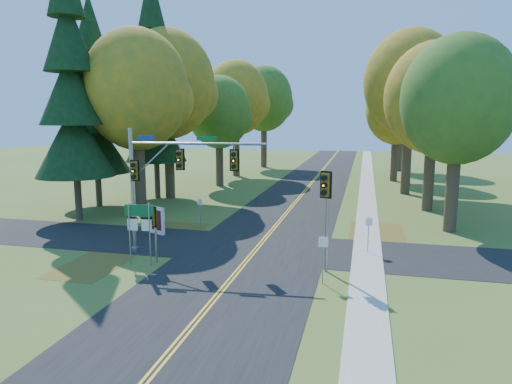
% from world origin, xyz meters
% --- Properties ---
extents(ground, '(160.00, 160.00, 0.00)m').
position_xyz_m(ground, '(0.00, 0.00, 0.00)').
color(ground, '#415D21').
rests_on(ground, ground).
extents(road_main, '(8.00, 160.00, 0.02)m').
position_xyz_m(road_main, '(0.00, 0.00, 0.01)').
color(road_main, black).
rests_on(road_main, ground).
extents(road_cross, '(60.00, 6.00, 0.02)m').
position_xyz_m(road_cross, '(0.00, 2.00, 0.01)').
color(road_cross, black).
rests_on(road_cross, ground).
extents(centerline_left, '(0.10, 160.00, 0.01)m').
position_xyz_m(centerline_left, '(-0.10, 0.00, 0.03)').
color(centerline_left, gold).
rests_on(centerline_left, road_main).
extents(centerline_right, '(0.10, 160.00, 0.01)m').
position_xyz_m(centerline_right, '(0.10, 0.00, 0.03)').
color(centerline_right, gold).
rests_on(centerline_right, road_main).
extents(sidewalk_east, '(1.60, 160.00, 0.06)m').
position_xyz_m(sidewalk_east, '(6.20, 0.00, 0.03)').
color(sidewalk_east, '#9E998E').
rests_on(sidewalk_east, ground).
extents(leaf_patch_w_near, '(4.00, 6.00, 0.00)m').
position_xyz_m(leaf_patch_w_near, '(-6.50, 4.00, 0.01)').
color(leaf_patch_w_near, brown).
rests_on(leaf_patch_w_near, ground).
extents(leaf_patch_e, '(3.50, 8.00, 0.00)m').
position_xyz_m(leaf_patch_e, '(6.80, 6.00, 0.01)').
color(leaf_patch_e, brown).
rests_on(leaf_patch_e, ground).
extents(leaf_patch_w_far, '(3.00, 5.00, 0.00)m').
position_xyz_m(leaf_patch_w_far, '(-7.50, -3.00, 0.01)').
color(leaf_patch_w_far, brown).
rests_on(leaf_patch_w_far, ground).
extents(tree_w_a, '(8.00, 8.00, 14.15)m').
position_xyz_m(tree_w_a, '(-11.13, 9.38, 9.49)').
color(tree_w_a, '#38281C').
rests_on(tree_w_a, ground).
extents(tree_e_a, '(7.20, 7.20, 12.73)m').
position_xyz_m(tree_e_a, '(11.57, 8.77, 8.53)').
color(tree_e_a, '#38281C').
rests_on(tree_e_a, ground).
extents(tree_w_b, '(8.60, 8.60, 15.38)m').
position_xyz_m(tree_w_b, '(-11.72, 16.29, 10.37)').
color(tree_w_b, '#38281C').
rests_on(tree_w_b, ground).
extents(tree_e_b, '(7.60, 7.60, 13.33)m').
position_xyz_m(tree_e_b, '(10.97, 15.58, 8.90)').
color(tree_e_b, '#38281C').
rests_on(tree_e_b, ground).
extents(tree_w_c, '(6.80, 6.80, 11.91)m').
position_xyz_m(tree_w_c, '(-9.54, 24.47, 7.94)').
color(tree_w_c, '#38281C').
rests_on(tree_w_c, ground).
extents(tree_e_c, '(8.80, 8.80, 15.79)m').
position_xyz_m(tree_e_c, '(9.88, 23.69, 10.66)').
color(tree_e_c, '#38281C').
rests_on(tree_e_c, ground).
extents(tree_w_d, '(8.20, 8.20, 14.56)m').
position_xyz_m(tree_w_d, '(-10.13, 33.18, 9.78)').
color(tree_w_d, '#38281C').
rests_on(tree_w_d, ground).
extents(tree_e_d, '(7.00, 7.00, 12.32)m').
position_xyz_m(tree_e_d, '(9.26, 32.87, 8.24)').
color(tree_e_d, '#38281C').
rests_on(tree_e_d, ground).
extents(tree_w_e, '(8.40, 8.40, 14.97)m').
position_xyz_m(tree_w_e, '(-8.92, 44.09, 10.07)').
color(tree_w_e, '#38281C').
rests_on(tree_w_e, ground).
extents(tree_e_e, '(7.80, 7.80, 13.74)m').
position_xyz_m(tree_e_e, '(10.47, 43.58, 9.19)').
color(tree_e_e, '#38281C').
rests_on(tree_e_e, ground).
extents(pine_a, '(5.60, 5.60, 19.48)m').
position_xyz_m(pine_a, '(-14.50, 6.00, 9.18)').
color(pine_a, '#38281C').
rests_on(pine_a, ground).
extents(pine_b, '(5.60, 5.60, 17.31)m').
position_xyz_m(pine_b, '(-16.00, 11.00, 8.16)').
color(pine_b, '#38281C').
rests_on(pine_b, ground).
extents(pine_c, '(5.60, 5.60, 20.56)m').
position_xyz_m(pine_c, '(-13.00, 16.00, 9.69)').
color(pine_c, '#38281C').
rests_on(pine_c, ground).
extents(traffic_mast, '(7.60, 1.11, 6.91)m').
position_xyz_m(traffic_mast, '(-4.61, -0.38, 4.44)').
color(traffic_mast, gray).
rests_on(traffic_mast, ground).
extents(east_signal_pole, '(0.57, 0.67, 5.00)m').
position_xyz_m(east_signal_pole, '(4.14, -1.41, 3.79)').
color(east_signal_pole, gray).
rests_on(east_signal_pole, ground).
extents(ped_signal_pole, '(0.47, 0.56, 3.04)m').
position_xyz_m(ped_signal_pole, '(-4.55, -2.10, 2.26)').
color(ped_signal_pole, gray).
rests_on(ped_signal_pole, ground).
extents(route_sign_cluster, '(1.51, 0.19, 3.23)m').
position_xyz_m(route_sign_cluster, '(-5.12, -2.45, 2.28)').
color(route_sign_cluster, gray).
rests_on(route_sign_cluster, ground).
extents(info_kiosk, '(1.26, 0.68, 1.80)m').
position_xyz_m(info_kiosk, '(-7.07, 3.51, 0.89)').
color(info_kiosk, white).
rests_on(info_kiosk, ground).
extents(reg_sign_e_north, '(0.37, 0.18, 2.06)m').
position_xyz_m(reg_sign_e_north, '(6.22, 2.43, 1.41)').
color(reg_sign_e_north, gray).
rests_on(reg_sign_e_north, ground).
extents(reg_sign_e_south, '(0.43, 0.09, 2.26)m').
position_xyz_m(reg_sign_e_south, '(4.20, -2.92, 1.55)').
color(reg_sign_e_south, gray).
rests_on(reg_sign_e_south, ground).
extents(reg_sign_w, '(0.36, 0.18, 2.01)m').
position_xyz_m(reg_sign_w, '(-5.01, 5.99, 1.38)').
color(reg_sign_w, gray).
rests_on(reg_sign_w, ground).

